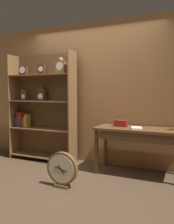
% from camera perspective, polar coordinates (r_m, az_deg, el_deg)
% --- Properties ---
extents(ground_plane, '(10.00, 10.00, 0.00)m').
position_cam_1_polar(ground_plane, '(3.31, -7.36, -18.57)').
color(ground_plane, '#4C3826').
extents(back_wood_panel, '(4.80, 0.05, 2.60)m').
position_cam_1_polar(back_wood_panel, '(4.21, 1.75, 4.70)').
color(back_wood_panel, '#9E6B3D').
rests_on(back_wood_panel, ground).
extents(bookshelf, '(1.36, 0.34, 2.06)m').
position_cam_1_polar(bookshelf, '(4.46, -11.39, 1.22)').
color(bookshelf, brown).
rests_on(bookshelf, ground).
extents(workbench, '(1.47, 0.55, 0.76)m').
position_cam_1_polar(workbench, '(3.66, 13.73, -5.48)').
color(workbench, brown).
rests_on(workbench, ground).
extents(toolbox_small, '(0.21, 0.12, 0.11)m').
position_cam_1_polar(toolbox_small, '(3.78, 8.57, -2.85)').
color(toolbox_small, maroon).
rests_on(toolbox_small, workbench).
extents(open_repair_manual, '(0.22, 0.26, 0.02)m').
position_cam_1_polar(open_repair_manual, '(3.58, 12.39, -4.01)').
color(open_repair_manual, silver).
rests_on(open_repair_manual, workbench).
extents(round_clock_large, '(0.46, 0.11, 0.50)m').
position_cam_1_polar(round_clock_large, '(3.24, -6.31, -14.24)').
color(round_clock_large, brown).
rests_on(round_clock_large, ground).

